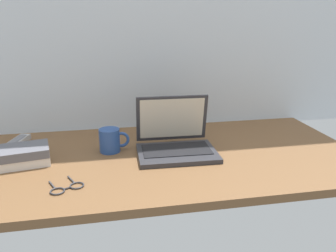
% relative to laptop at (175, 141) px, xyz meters
% --- Properties ---
extents(desk, '(1.60, 0.76, 0.03)m').
position_rel_laptop_xyz_m(desk, '(-0.07, -0.03, -0.06)').
color(desk, brown).
rests_on(desk, ground).
extents(laptop, '(0.32, 0.27, 0.22)m').
position_rel_laptop_xyz_m(laptop, '(0.00, 0.00, 0.00)').
color(laptop, '#2D2D33').
rests_on(laptop, desk).
extents(coffee_mug, '(0.12, 0.08, 0.10)m').
position_rel_laptop_xyz_m(coffee_mug, '(-0.26, 0.05, 0.00)').
color(coffee_mug, '#26478C').
rests_on(coffee_mug, desk).
extents(remote_control_near, '(0.09, 0.17, 0.02)m').
position_rel_laptop_xyz_m(remote_control_near, '(-0.65, 0.20, -0.03)').
color(remote_control_near, '#B7B7B7').
rests_on(remote_control_near, desk).
extents(eyeglasses, '(0.13, 0.13, 0.01)m').
position_rel_laptop_xyz_m(eyeglasses, '(-0.41, -0.25, -0.04)').
color(eyeglasses, '#333338').
rests_on(eyeglasses, desk).
extents(book_stack, '(0.23, 0.17, 0.07)m').
position_rel_laptop_xyz_m(book_stack, '(-0.59, -0.02, -0.01)').
color(book_stack, silver).
rests_on(book_stack, desk).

